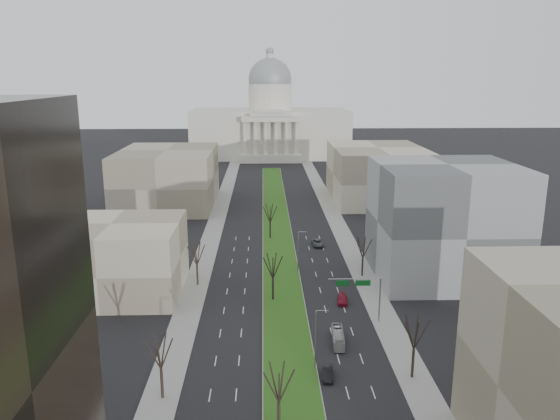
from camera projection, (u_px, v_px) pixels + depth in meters
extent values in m
plane|color=black|center=(278.00, 239.00, 142.66)|extent=(600.00, 600.00, 0.00)
cube|color=#999993|center=(278.00, 239.00, 141.67)|extent=(8.00, 222.00, 0.15)
cube|color=#154312|center=(278.00, 239.00, 141.64)|extent=(7.70, 221.70, 0.06)
cube|color=gray|center=(200.00, 273.00, 117.87)|extent=(5.00, 330.00, 0.15)
cube|color=gray|center=(361.00, 271.00, 118.91)|extent=(5.00, 330.00, 0.15)
cube|color=beige|center=(270.00, 133.00, 285.24)|extent=(80.00, 40.00, 24.00)
cube|color=beige|center=(271.00, 158.00, 265.35)|extent=(30.00, 6.00, 4.00)
cube|color=beige|center=(271.00, 119.00, 260.76)|extent=(28.00, 5.00, 2.50)
cube|color=beige|center=(271.00, 115.00, 260.28)|extent=(20.00, 5.00, 1.80)
cube|color=beige|center=(271.00, 111.00, 259.89)|extent=(12.00, 5.00, 1.60)
cylinder|color=beige|center=(270.00, 98.00, 280.90)|extent=(22.00, 22.00, 14.00)
sphere|color=gray|center=(270.00, 80.00, 278.72)|extent=(22.00, 22.00, 22.00)
cylinder|color=beige|center=(270.00, 58.00, 276.06)|extent=(4.00, 4.00, 4.00)
sphere|color=gray|center=(270.00, 51.00, 275.34)|extent=(4.00, 4.00, 4.00)
cylinder|color=beige|center=(245.00, 138.00, 262.57)|extent=(2.00, 2.00, 16.00)
cylinder|color=beige|center=(255.00, 138.00, 262.71)|extent=(2.00, 2.00, 16.00)
cylinder|color=beige|center=(266.00, 138.00, 262.86)|extent=(2.00, 2.00, 16.00)
cylinder|color=beige|center=(276.00, 138.00, 263.01)|extent=(2.00, 2.00, 16.00)
cylinder|color=beige|center=(286.00, 138.00, 263.16)|extent=(2.00, 2.00, 16.00)
cylinder|color=beige|center=(297.00, 138.00, 263.31)|extent=(2.00, 2.00, 16.00)
cube|color=gray|center=(113.00, 258.00, 106.04)|extent=(26.00, 22.00, 14.00)
cube|color=#5C5F61|center=(444.00, 221.00, 113.60)|extent=(28.00, 26.00, 24.00)
cube|color=gray|center=(168.00, 177.00, 178.24)|extent=(30.00, 40.00, 18.00)
cube|color=gray|center=(377.00, 174.00, 185.16)|extent=(30.00, 40.00, 18.00)
cylinder|color=black|center=(162.00, 384.00, 71.79)|extent=(0.40, 0.40, 4.32)
cylinder|color=black|center=(197.00, 275.00, 110.60)|extent=(0.40, 0.40, 4.22)
cylinder|color=black|center=(413.00, 364.00, 76.68)|extent=(0.40, 0.40, 4.42)
cylinder|color=black|center=(362.00, 267.00, 115.52)|extent=(0.40, 0.40, 4.03)
cylinder|color=black|center=(279.00, 419.00, 64.48)|extent=(0.40, 0.40, 4.32)
cylinder|color=black|center=(273.00, 289.00, 103.28)|extent=(0.40, 0.40, 4.32)
cylinder|color=black|center=(270.00, 231.00, 142.07)|extent=(0.40, 0.40, 4.32)
cylinder|color=gray|center=(315.00, 340.00, 78.63)|extent=(0.20, 0.20, 9.00)
cylinder|color=gray|center=(322.00, 310.00, 77.55)|extent=(1.80, 0.12, 0.12)
cylinder|color=gray|center=(298.00, 252.00, 117.43)|extent=(0.20, 0.20, 9.00)
cylinder|color=gray|center=(302.00, 232.00, 116.34)|extent=(1.80, 0.12, 0.12)
cylinder|color=gray|center=(380.00, 300.00, 93.67)|extent=(0.24, 0.24, 8.00)
cylinder|color=gray|center=(354.00, 279.00, 92.57)|extent=(9.00, 0.18, 0.18)
cube|color=#0C591E|center=(363.00, 283.00, 92.89)|extent=(2.60, 0.08, 1.00)
cube|color=#0C591E|center=(342.00, 283.00, 92.78)|extent=(2.20, 0.08, 1.00)
imported|color=black|center=(327.00, 373.00, 77.13)|extent=(1.96, 4.48, 1.43)
imported|color=maroon|center=(342.00, 299.00, 102.41)|extent=(2.39, 4.76, 1.33)
imported|color=#45484C|center=(318.00, 243.00, 136.49)|extent=(2.80, 5.59, 1.52)
imported|color=#BABABA|center=(338.00, 337.00, 86.98)|extent=(2.21, 7.45, 2.05)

